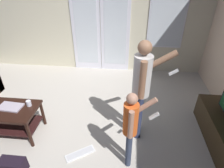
{
  "coord_description": "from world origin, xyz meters",
  "views": [
    {
      "loc": [
        1.06,
        -2.15,
        2.37
      ],
      "look_at": [
        0.85,
        -0.05,
        1.03
      ],
      "focal_mm": 30.14,
      "sensor_mm": 36.0,
      "label": 1
    }
  ],
  "objects_px": {
    "person_child": "(131,125)",
    "cup_near_edge": "(29,103)",
    "backpack": "(13,167)",
    "person_adult": "(142,84)",
    "laptop_closed": "(10,107)",
    "coffee_table": "(4,115)",
    "loose_keyboard": "(80,153)"
  },
  "relations": [
    {
      "from": "backpack",
      "to": "cup_near_edge",
      "type": "bearing_deg",
      "value": 94.05
    },
    {
      "from": "coffee_table",
      "to": "person_child",
      "type": "height_order",
      "value": "person_child"
    },
    {
      "from": "backpack",
      "to": "laptop_closed",
      "type": "relative_size",
      "value": 0.95
    },
    {
      "from": "backpack",
      "to": "loose_keyboard",
      "type": "xyz_separation_m",
      "value": [
        0.82,
        0.36,
        -0.1
      ]
    },
    {
      "from": "person_adult",
      "to": "person_child",
      "type": "distance_m",
      "value": 0.62
    },
    {
      "from": "person_child",
      "to": "laptop_closed",
      "type": "height_order",
      "value": "person_child"
    },
    {
      "from": "person_child",
      "to": "laptop_closed",
      "type": "bearing_deg",
      "value": 168.24
    },
    {
      "from": "laptop_closed",
      "to": "loose_keyboard",
      "type": "bearing_deg",
      "value": -12.94
    },
    {
      "from": "loose_keyboard",
      "to": "person_adult",
      "type": "bearing_deg",
      "value": 31.39
    },
    {
      "from": "loose_keyboard",
      "to": "backpack",
      "type": "bearing_deg",
      "value": -156.04
    },
    {
      "from": "coffee_table",
      "to": "person_adult",
      "type": "relative_size",
      "value": 0.68
    },
    {
      "from": "person_child",
      "to": "backpack",
      "type": "distance_m",
      "value": 1.68
    },
    {
      "from": "person_adult",
      "to": "coffee_table",
      "type": "bearing_deg",
      "value": -174.61
    },
    {
      "from": "cup_near_edge",
      "to": "coffee_table",
      "type": "bearing_deg",
      "value": -164.79
    },
    {
      "from": "coffee_table",
      "to": "laptop_closed",
      "type": "xyz_separation_m",
      "value": [
        0.13,
        0.04,
        0.15
      ]
    },
    {
      "from": "person_adult",
      "to": "loose_keyboard",
      "type": "distance_m",
      "value": 1.37
    },
    {
      "from": "coffee_table",
      "to": "laptop_closed",
      "type": "relative_size",
      "value": 3.03
    },
    {
      "from": "coffee_table",
      "to": "laptop_closed",
      "type": "bearing_deg",
      "value": 14.94
    },
    {
      "from": "laptop_closed",
      "to": "backpack",
      "type": "bearing_deg",
      "value": -61.37
    },
    {
      "from": "person_child",
      "to": "backpack",
      "type": "xyz_separation_m",
      "value": [
        -1.53,
        -0.33,
        -0.59
      ]
    },
    {
      "from": "person_adult",
      "to": "laptop_closed",
      "type": "relative_size",
      "value": 4.44
    },
    {
      "from": "loose_keyboard",
      "to": "cup_near_edge",
      "type": "bearing_deg",
      "value": 153.96
    },
    {
      "from": "backpack",
      "to": "laptop_closed",
      "type": "height_order",
      "value": "laptop_closed"
    },
    {
      "from": "coffee_table",
      "to": "loose_keyboard",
      "type": "relative_size",
      "value": 2.48
    },
    {
      "from": "person_adult",
      "to": "backpack",
      "type": "xyz_separation_m",
      "value": [
        -1.67,
        -0.88,
        -0.85
      ]
    },
    {
      "from": "backpack",
      "to": "cup_near_edge",
      "type": "height_order",
      "value": "cup_near_edge"
    },
    {
      "from": "backpack",
      "to": "cup_near_edge",
      "type": "relative_size",
      "value": 3.66
    },
    {
      "from": "backpack",
      "to": "cup_near_edge",
      "type": "distance_m",
      "value": 0.91
    },
    {
      "from": "person_child",
      "to": "cup_near_edge",
      "type": "xyz_separation_m",
      "value": [
        -1.59,
        0.46,
        -0.15
      ]
    },
    {
      "from": "person_child",
      "to": "loose_keyboard",
      "type": "relative_size",
      "value": 2.67
    },
    {
      "from": "person_child",
      "to": "backpack",
      "type": "relative_size",
      "value": 3.44
    },
    {
      "from": "laptop_closed",
      "to": "cup_near_edge",
      "type": "height_order",
      "value": "cup_near_edge"
    }
  ]
}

